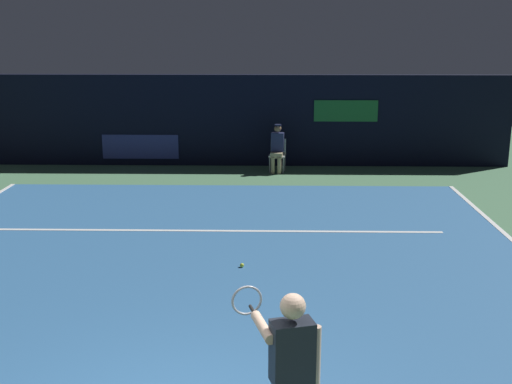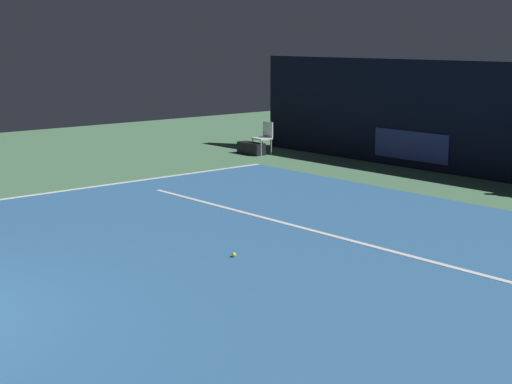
# 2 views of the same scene
# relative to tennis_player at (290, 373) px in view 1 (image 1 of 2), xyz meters

# --- Properties ---
(ground_plane) EXTENTS (32.26, 32.26, 0.00)m
(ground_plane) POSITION_rel_tennis_player_xyz_m (-1.17, 4.96, -0.99)
(ground_plane) COLOR #4C7A56
(court_surface) EXTENTS (11.19, 11.59, 0.01)m
(court_surface) POSITION_rel_tennis_player_xyz_m (-1.17, 4.96, -0.98)
(court_surface) COLOR #336699
(court_surface) RESTS_ON ground
(line_service) EXTENTS (8.73, 0.10, 0.01)m
(line_service) POSITION_rel_tennis_player_xyz_m (-1.17, 6.99, -0.97)
(line_service) COLOR white
(line_service) RESTS_ON court_surface
(back_wall) EXTENTS (15.69, 0.33, 2.60)m
(back_wall) POSITION_rel_tennis_player_xyz_m (-1.18, 13.36, 0.31)
(back_wall) COLOR black
(back_wall) RESTS_ON ground
(tennis_player) EXTENTS (0.81, 0.92, 1.73)m
(tennis_player) POSITION_rel_tennis_player_xyz_m (0.00, 0.00, 0.00)
(tennis_player) COLOR beige
(tennis_player) RESTS_ON ground
(line_judge_on_chair) EXTENTS (0.49, 0.57, 1.32)m
(line_judge_on_chair) POSITION_rel_tennis_player_xyz_m (0.02, 12.40, -0.30)
(line_judge_on_chair) COLOR white
(line_judge_on_chair) RESTS_ON ground
(tennis_ball) EXTENTS (0.07, 0.07, 0.07)m
(tennis_ball) POSITION_rel_tennis_player_xyz_m (-0.64, 5.04, -0.94)
(tennis_ball) COLOR #CCE033
(tennis_ball) RESTS_ON court_surface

